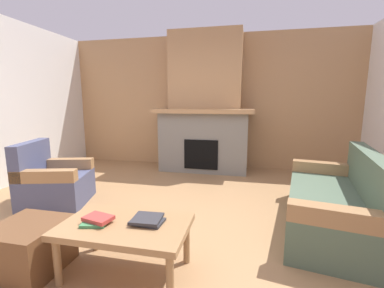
% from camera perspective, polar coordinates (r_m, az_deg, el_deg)
% --- Properties ---
extents(ground, '(9.00, 9.00, 0.00)m').
position_cam_1_polar(ground, '(2.91, -6.44, -18.84)').
color(ground, '#9E754C').
extents(wall_back_wood_panel, '(6.00, 0.12, 2.70)m').
position_cam_1_polar(wall_back_wood_panel, '(5.48, 3.51, 9.26)').
color(wall_back_wood_panel, tan).
rests_on(wall_back_wood_panel, ground).
extents(fireplace, '(1.90, 0.82, 2.70)m').
position_cam_1_polar(fireplace, '(5.11, 2.83, 7.15)').
color(fireplace, gray).
rests_on(fireplace, ground).
extents(couch, '(1.15, 1.92, 0.85)m').
position_cam_1_polar(couch, '(3.24, 29.50, -11.45)').
color(couch, '#4C604C').
rests_on(couch, ground).
extents(armchair, '(0.93, 0.93, 0.85)m').
position_cam_1_polar(armchair, '(3.96, -28.42, -7.52)').
color(armchair, '#474C6B').
rests_on(armchair, ground).
extents(coffee_table, '(1.00, 0.60, 0.43)m').
position_cam_1_polar(coffee_table, '(2.20, -14.62, -17.97)').
color(coffee_table, '#997047').
rests_on(coffee_table, ground).
extents(ottoman, '(0.52, 0.52, 0.40)m').
position_cam_1_polar(ottoman, '(2.62, -32.52, -18.79)').
color(ottoman, brown).
rests_on(ottoman, ground).
extents(book_stack_near_edge, '(0.24, 0.22, 0.05)m').
position_cam_1_polar(book_stack_near_edge, '(2.22, -20.40, -15.57)').
color(book_stack_near_edge, '#3D7F4C').
rests_on(book_stack_near_edge, coffee_table).
extents(book_stack_center, '(0.27, 0.22, 0.04)m').
position_cam_1_polar(book_stack_center, '(2.14, -9.94, -16.30)').
color(book_stack_center, '#2D2D33').
rests_on(book_stack_center, coffee_table).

